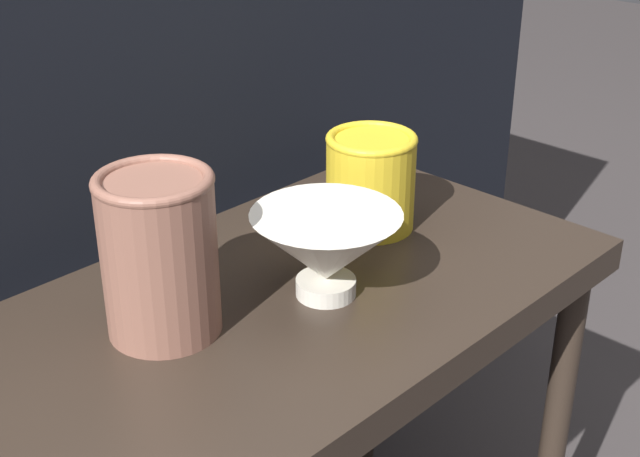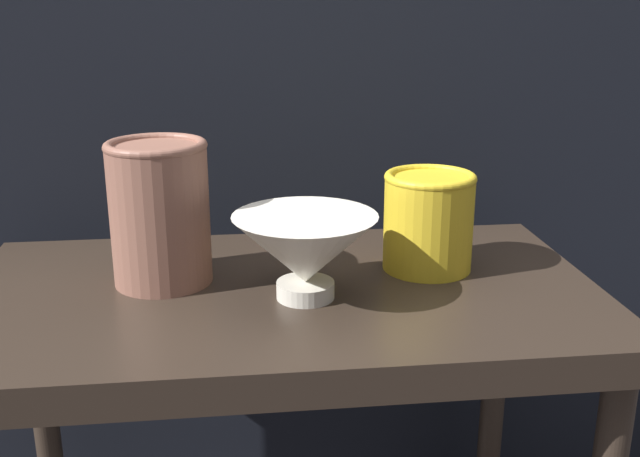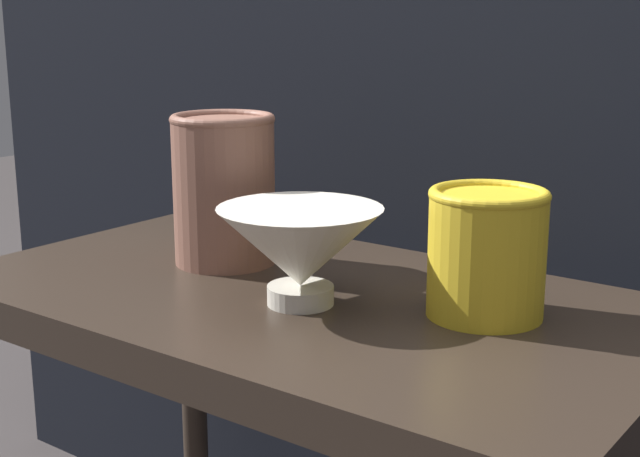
% 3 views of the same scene
% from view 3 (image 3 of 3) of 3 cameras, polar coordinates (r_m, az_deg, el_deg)
% --- Properties ---
extents(table, '(0.74, 0.41, 0.53)m').
position_cam_3_polar(table, '(0.93, -1.09, -7.94)').
color(table, '#2D231C').
rests_on(table, ground_plane).
extents(couch_backdrop, '(1.73, 0.50, 0.90)m').
position_cam_3_polar(couch_backdrop, '(1.37, 12.25, -2.12)').
color(couch_backdrop, black).
rests_on(couch_backdrop, ground_plane).
extents(bowl, '(0.16, 0.16, 0.10)m').
position_cam_3_polar(bowl, '(0.86, -1.28, -1.31)').
color(bowl, silver).
rests_on(bowl, table).
extents(vase_textured_left, '(0.12, 0.12, 0.17)m').
position_cam_3_polar(vase_textured_left, '(1.00, -6.16, 2.67)').
color(vase_textured_left, brown).
rests_on(vase_textured_left, table).
extents(vase_colorful_right, '(0.11, 0.11, 0.12)m').
position_cam_3_polar(vase_colorful_right, '(0.84, 10.62, -1.40)').
color(vase_colorful_right, gold).
rests_on(vase_colorful_right, table).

